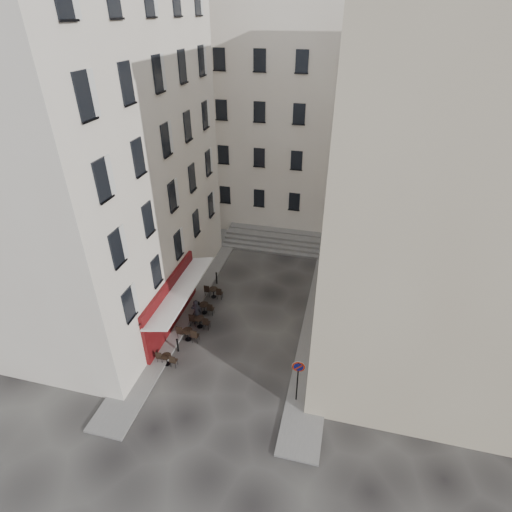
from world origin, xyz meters
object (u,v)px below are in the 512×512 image
(no_parking_sign, at_px, (298,374))
(bistro_table_a, at_px, (167,359))
(bistro_table_b, at_px, (188,334))
(pedestrian, at_px, (197,312))

(no_parking_sign, bearing_deg, bistro_table_a, 170.21)
(no_parking_sign, height_order, bistro_table_b, no_parking_sign)
(no_parking_sign, relative_size, pedestrian, 1.52)
(bistro_table_a, bearing_deg, pedestrian, 83.93)
(bistro_table_b, distance_m, pedestrian, 1.60)
(bistro_table_a, height_order, bistro_table_b, bistro_table_b)
(bistro_table_a, relative_size, pedestrian, 0.66)
(no_parking_sign, xyz_separation_m, bistro_table_b, (-7.02, 2.85, -1.49))
(bistro_table_b, height_order, pedestrian, pedestrian)
(no_parking_sign, relative_size, bistro_table_a, 2.30)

